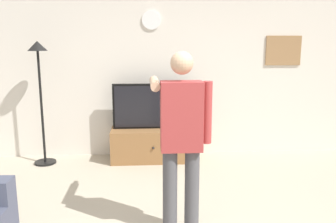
{
  "coord_description": "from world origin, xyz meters",
  "views": [
    {
      "loc": [
        -0.33,
        -2.8,
        1.85
      ],
      "look_at": [
        -0.06,
        1.2,
        1.05
      ],
      "focal_mm": 38.28,
      "sensor_mm": 36.0,
      "label": 1
    }
  ],
  "objects_px": {
    "wall_clock": "(151,20)",
    "person_standing_nearer_lamp": "(181,134)",
    "television": "(152,106)",
    "floor_lamp": "(39,77)",
    "tv_stand": "(153,144)",
    "framed_picture": "(283,50)"
  },
  "relations": [
    {
      "from": "wall_clock",
      "to": "framed_picture",
      "type": "xyz_separation_m",
      "value": [
        2.12,
        0.0,
        -0.47
      ]
    },
    {
      "from": "television",
      "to": "person_standing_nearer_lamp",
      "type": "relative_size",
      "value": 0.7
    },
    {
      "from": "wall_clock",
      "to": "framed_picture",
      "type": "relative_size",
      "value": 0.51
    },
    {
      "from": "wall_clock",
      "to": "person_standing_nearer_lamp",
      "type": "relative_size",
      "value": 0.17
    },
    {
      "from": "floor_lamp",
      "to": "person_standing_nearer_lamp",
      "type": "distance_m",
      "value": 2.84
    },
    {
      "from": "framed_picture",
      "to": "floor_lamp",
      "type": "distance_m",
      "value": 3.8
    },
    {
      "from": "person_standing_nearer_lamp",
      "to": "floor_lamp",
      "type": "bearing_deg",
      "value": 131.39
    },
    {
      "from": "tv_stand",
      "to": "framed_picture",
      "type": "relative_size",
      "value": 2.25
    },
    {
      "from": "tv_stand",
      "to": "wall_clock",
      "type": "bearing_deg",
      "value": 90.0
    },
    {
      "from": "television",
      "to": "framed_picture",
      "type": "relative_size",
      "value": 2.14
    },
    {
      "from": "floor_lamp",
      "to": "person_standing_nearer_lamp",
      "type": "height_order",
      "value": "floor_lamp"
    },
    {
      "from": "tv_stand",
      "to": "framed_picture",
      "type": "xyz_separation_m",
      "value": [
        2.12,
        0.3,
        1.44
      ]
    },
    {
      "from": "floor_lamp",
      "to": "person_standing_nearer_lamp",
      "type": "relative_size",
      "value": 1.05
    },
    {
      "from": "tv_stand",
      "to": "floor_lamp",
      "type": "height_order",
      "value": "floor_lamp"
    },
    {
      "from": "television",
      "to": "floor_lamp",
      "type": "xyz_separation_m",
      "value": [
        -1.65,
        -0.12,
        0.47
      ]
    },
    {
      "from": "television",
      "to": "wall_clock",
      "type": "relative_size",
      "value": 4.2
    },
    {
      "from": "floor_lamp",
      "to": "person_standing_nearer_lamp",
      "type": "xyz_separation_m",
      "value": [
        1.87,
        -2.12,
        -0.33
      ]
    },
    {
      "from": "tv_stand",
      "to": "framed_picture",
      "type": "height_order",
      "value": "framed_picture"
    },
    {
      "from": "television",
      "to": "framed_picture",
      "type": "xyz_separation_m",
      "value": [
        2.12,
        0.25,
        0.84
      ]
    },
    {
      "from": "wall_clock",
      "to": "framed_picture",
      "type": "height_order",
      "value": "wall_clock"
    },
    {
      "from": "television",
      "to": "wall_clock",
      "type": "distance_m",
      "value": 1.33
    },
    {
      "from": "tv_stand",
      "to": "television",
      "type": "relative_size",
      "value": 1.05
    }
  ]
}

